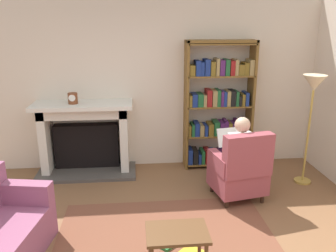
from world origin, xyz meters
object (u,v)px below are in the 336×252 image
at_px(armchair_reading, 240,170).
at_px(floor_lamp, 313,93).
at_px(side_table, 177,239).
at_px(seated_reader, 237,153).
at_px(fireplace, 86,136).
at_px(mantel_clock, 73,98).
at_px(bookshelf, 219,107).

height_order(armchair_reading, floor_lamp, floor_lamp).
bearing_deg(side_table, seated_reader, 57.08).
distance_m(fireplace, side_table, 2.77).
relative_size(mantel_clock, side_table, 0.29).
bearing_deg(seated_reader, floor_lamp, -175.62).
xyz_separation_m(mantel_clock, armchair_reading, (2.26, -1.02, -0.79)).
height_order(fireplace, armchair_reading, fireplace).
distance_m(fireplace, floor_lamp, 3.40).
bearing_deg(bookshelf, mantel_clock, -176.52).
distance_m(bookshelf, seated_reader, 1.11).
bearing_deg(mantel_clock, armchair_reading, -24.32).
bearing_deg(side_table, mantel_clock, 117.45).
distance_m(fireplace, seated_reader, 2.34).
distance_m(mantel_clock, armchair_reading, 2.61).
bearing_deg(seated_reader, side_table, 46.20).
bearing_deg(armchair_reading, bookshelf, -98.99).
xyz_separation_m(fireplace, seated_reader, (2.11, -1.01, 0.03)).
bearing_deg(fireplace, armchair_reading, -27.80).
bearing_deg(armchair_reading, mantel_clock, -35.20).
relative_size(bookshelf, armchair_reading, 2.09).
height_order(mantel_clock, armchair_reading, mantel_clock).
height_order(mantel_clock, side_table, mantel_clock).
height_order(seated_reader, floor_lamp, floor_lamp).
bearing_deg(mantel_clock, bookshelf, 3.48).
xyz_separation_m(fireplace, floor_lamp, (3.24, -0.70, 0.75)).
distance_m(fireplace, bookshelf, 2.13).
height_order(fireplace, seated_reader, seated_reader).
relative_size(mantel_clock, seated_reader, 0.14).
relative_size(armchair_reading, side_table, 1.73).
distance_m(mantel_clock, seated_reader, 2.49).
xyz_separation_m(mantel_clock, seated_reader, (2.24, -0.91, -0.59)).
relative_size(fireplace, bookshelf, 0.75).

